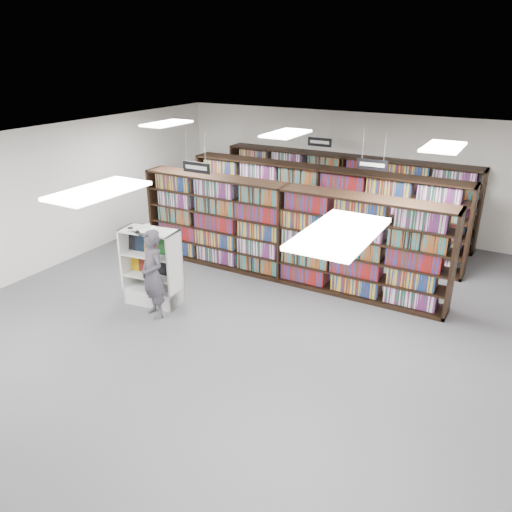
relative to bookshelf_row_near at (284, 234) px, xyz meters
The scene contains 18 objects.
floor 2.26m from the bookshelf_row_near, 90.00° to the right, with size 12.00×12.00×0.00m, color #4C4B50.
ceiling 2.94m from the bookshelf_row_near, 90.00° to the right, with size 10.00×12.00×0.10m, color silver.
wall_back 4.04m from the bookshelf_row_near, 90.00° to the left, with size 10.00×0.10×3.20m, color white.
wall_left 5.41m from the bookshelf_row_near, 158.20° to the right, with size 0.10×12.00×3.20m, color white.
bookshelf_row_near is the anchor object (origin of this frame).
bookshelf_row_mid 2.00m from the bookshelf_row_near, 90.00° to the left, with size 7.00×0.60×2.10m.
bookshelf_row_far 3.70m from the bookshelf_row_near, 90.00° to the left, with size 7.00×0.60×2.10m.
aisle_sign_left 2.33m from the bookshelf_row_near, 146.29° to the right, with size 0.65×0.02×0.80m.
aisle_sign_right 2.33m from the bookshelf_row_near, 33.67° to the left, with size 0.65×0.02×0.80m.
aisle_sign_center 3.38m from the bookshelf_row_near, 99.46° to the left, with size 0.65×0.02×0.80m.
troffer_front_center 5.43m from the bookshelf_row_near, 90.00° to the right, with size 0.60×1.20×0.04m, color white.
troffer_front_right 6.20m from the bookshelf_row_near, 59.04° to the right, with size 0.60×1.20×0.04m, color white.
troffer_back_left 3.67m from the bookshelf_row_near, behind, with size 0.60×1.20×0.04m, color white.
troffer_back_center 2.11m from the bookshelf_row_near, ahead, with size 0.60×1.20×0.04m, color white.
troffer_back_right 3.67m from the bookshelf_row_near, ahead, with size 0.60×1.20×0.04m, color white.
endcap_display 2.90m from the bookshelf_row_near, 127.70° to the right, with size 1.16×0.69×1.53m.
open_book 3.03m from the bookshelf_row_near, 127.51° to the right, with size 0.71×0.58×0.13m.
shopper 3.03m from the bookshelf_row_near, 116.72° to the right, with size 0.62×0.41×1.71m, color #514C57.
Camera 1 is at (4.42, -7.07, 4.69)m, focal length 35.00 mm.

